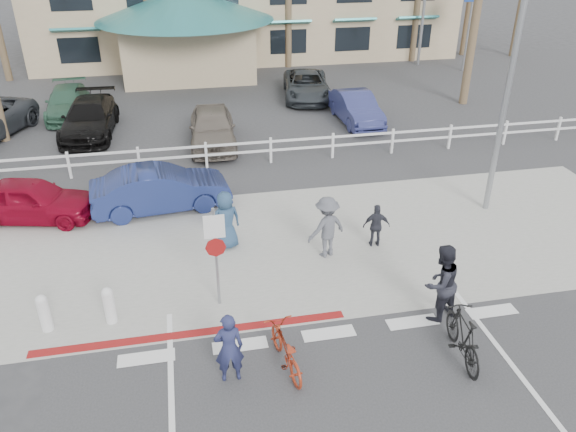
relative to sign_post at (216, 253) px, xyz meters
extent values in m
plane|color=#333335|center=(2.30, -2.20, -1.45)|extent=(140.00, 140.00, 0.00)
cube|color=#333335|center=(2.30, -4.20, -1.45)|extent=(12.00, 16.00, 0.01)
cube|color=gray|center=(2.30, 2.30, -1.44)|extent=(22.00, 7.00, 0.01)
cube|color=#333335|center=(2.30, 6.30, -1.45)|extent=(40.00, 5.00, 0.01)
cube|color=#333335|center=(2.30, 15.80, -1.45)|extent=(50.00, 16.00, 0.01)
cube|color=maroon|center=(-0.70, -1.00, -1.44)|extent=(7.00, 0.25, 0.02)
imported|color=#9C2F17|center=(1.15, -2.42, -0.99)|extent=(0.87, 1.82, 0.92)
imported|color=#232750|center=(0.00, -2.53, -0.65)|extent=(0.59, 0.40, 1.61)
imported|color=black|center=(4.84, -2.86, -0.89)|extent=(0.73, 1.91, 1.12)
imported|color=#202029|center=(4.92, -1.50, -0.49)|extent=(1.13, 1.02, 1.92)
imported|color=#51535C|center=(3.08, 1.61, -0.57)|extent=(1.30, 1.02, 1.76)
imported|color=#2D2E38|center=(4.57, 1.82, -0.81)|extent=(0.80, 0.43, 1.29)
imported|color=navy|center=(0.46, 2.58, -0.60)|extent=(0.95, 0.75, 1.70)
imported|color=navy|center=(-1.31, 5.27, -0.75)|extent=(4.41, 1.97, 1.41)
imported|color=maroon|center=(-5.19, 5.37, -0.79)|extent=(4.14, 2.40, 1.32)
imported|color=black|center=(-4.25, 12.83, -0.73)|extent=(2.26, 5.04, 1.44)
imported|color=#6A6056|center=(0.72, 10.54, -0.69)|extent=(1.99, 4.51, 1.51)
imported|color=navy|center=(7.22, 12.10, -0.77)|extent=(1.53, 4.14, 1.35)
imported|color=#325C46|center=(-5.50, 15.59, -0.81)|extent=(2.06, 4.54, 1.29)
imported|color=#2D3236|center=(5.89, 16.15, -0.79)|extent=(2.92, 5.05, 1.32)
camera|label=1|loc=(-0.53, -11.03, 6.89)|focal=35.00mm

